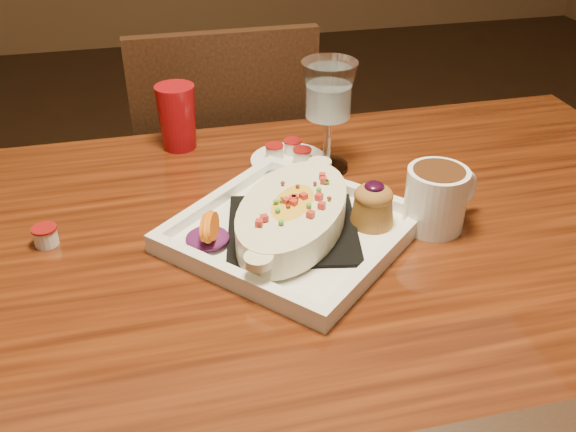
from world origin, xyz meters
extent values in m
cube|color=maroon|center=(0.00, 0.00, 0.73)|extent=(1.50, 0.90, 0.04)
cylinder|color=black|center=(0.67, 0.37, 0.35)|extent=(0.07, 0.07, 0.71)
cube|color=black|center=(0.00, 0.70, 0.45)|extent=(0.42, 0.42, 0.04)
cylinder|color=black|center=(0.17, 0.87, 0.23)|extent=(0.04, 0.04, 0.45)
cylinder|color=black|center=(-0.17, 0.87, 0.23)|extent=(0.04, 0.04, 0.45)
cylinder|color=black|center=(0.17, 0.53, 0.23)|extent=(0.04, 0.04, 0.45)
cylinder|color=black|center=(-0.17, 0.53, 0.23)|extent=(0.04, 0.04, 0.45)
cube|color=black|center=(0.00, 0.51, 0.70)|extent=(0.40, 0.03, 0.46)
cube|color=white|center=(0.03, 0.02, 0.76)|extent=(0.44, 0.44, 0.01)
cube|color=black|center=(0.03, 0.02, 0.77)|extent=(0.23, 0.23, 0.01)
ellipsoid|color=gold|center=(0.03, 0.02, 0.79)|extent=(0.23, 0.27, 0.04)
ellipsoid|color=#571352|center=(-0.10, 0.02, 0.77)|extent=(0.07, 0.07, 0.02)
cone|color=#9B6527|center=(0.15, 0.01, 0.79)|extent=(0.07, 0.07, 0.05)
ellipsoid|color=#9B6527|center=(0.15, 0.01, 0.81)|extent=(0.06, 0.06, 0.03)
ellipsoid|color=black|center=(0.15, 0.01, 0.83)|extent=(0.03, 0.03, 0.01)
cylinder|color=white|center=(0.25, 0.00, 0.80)|extent=(0.09, 0.09, 0.10)
cylinder|color=#3C2010|center=(0.25, 0.00, 0.84)|extent=(0.08, 0.08, 0.02)
torus|color=white|center=(0.30, 0.02, 0.80)|extent=(0.07, 0.04, 0.07)
cylinder|color=silver|center=(0.14, 0.22, 0.75)|extent=(0.08, 0.08, 0.01)
cylinder|color=silver|center=(0.14, 0.22, 0.80)|extent=(0.01, 0.01, 0.09)
cone|color=silver|center=(0.14, 0.22, 0.90)|extent=(0.10, 0.10, 0.10)
cylinder|color=white|center=(0.08, 0.26, 0.76)|extent=(0.14, 0.14, 0.01)
cylinder|color=silver|center=(0.05, 0.27, 0.77)|extent=(0.03, 0.03, 0.02)
cylinder|color=#9E1413|center=(0.05, 0.27, 0.79)|extent=(0.03, 0.03, 0.00)
cylinder|color=silver|center=(0.09, 0.28, 0.77)|extent=(0.03, 0.03, 0.02)
cylinder|color=#9E1413|center=(0.09, 0.28, 0.79)|extent=(0.03, 0.03, 0.00)
cylinder|color=silver|center=(0.10, 0.24, 0.77)|extent=(0.03, 0.03, 0.02)
cylinder|color=#9E1413|center=(0.10, 0.24, 0.79)|extent=(0.03, 0.03, 0.00)
cylinder|color=silver|center=(-0.34, 0.09, 0.76)|extent=(0.04, 0.04, 0.03)
cylinder|color=#9E1413|center=(-0.34, 0.09, 0.78)|extent=(0.04, 0.04, 0.00)
cone|color=#9D0B11|center=(-0.11, 0.38, 0.81)|extent=(0.07, 0.07, 0.12)
camera|label=1|loc=(-0.17, -0.77, 1.30)|focal=40.00mm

